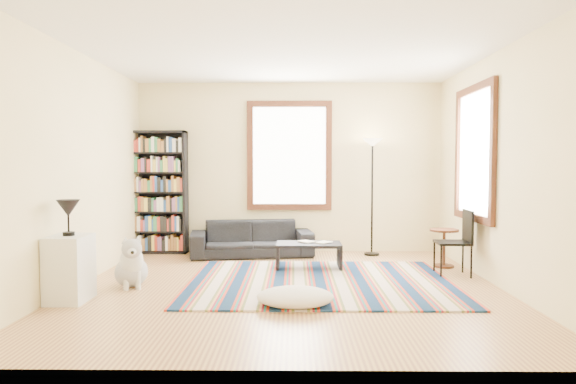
{
  "coord_description": "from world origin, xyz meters",
  "views": [
    {
      "loc": [
        0.07,
        -6.03,
        1.44
      ],
      "look_at": [
        0.0,
        0.5,
        1.1
      ],
      "focal_mm": 32.0,
      "sensor_mm": 36.0,
      "label": 1
    }
  ],
  "objects_px": {
    "side_table": "(444,248)",
    "white_cabinet": "(69,268)",
    "coffee_table": "(309,256)",
    "folding_chair": "(453,243)",
    "floor_cushion": "(295,297)",
    "sofa": "(252,238)",
    "floor_lamp": "(372,197)",
    "dog": "(131,262)",
    "bookshelf": "(159,192)"
  },
  "relations": [
    {
      "from": "side_table",
      "to": "white_cabinet",
      "type": "xyz_separation_m",
      "value": [
        -4.5,
        -1.88,
        0.08
      ]
    },
    {
      "from": "coffee_table",
      "to": "folding_chair",
      "type": "distance_m",
      "value": 1.93
    },
    {
      "from": "floor_cushion",
      "to": "white_cabinet",
      "type": "bearing_deg",
      "value": 175.74
    },
    {
      "from": "sofa",
      "to": "side_table",
      "type": "bearing_deg",
      "value": -25.14
    },
    {
      "from": "floor_cushion",
      "to": "floor_lamp",
      "type": "xyz_separation_m",
      "value": [
        1.24,
        3.01,
        0.83
      ]
    },
    {
      "from": "floor_lamp",
      "to": "coffee_table",
      "type": "bearing_deg",
      "value": -133.76
    },
    {
      "from": "sofa",
      "to": "folding_chair",
      "type": "distance_m",
      "value": 3.09
    },
    {
      "from": "floor_lamp",
      "to": "side_table",
      "type": "height_order",
      "value": "floor_lamp"
    },
    {
      "from": "side_table",
      "to": "dog",
      "type": "distance_m",
      "value": 4.23
    },
    {
      "from": "folding_chair",
      "to": "white_cabinet",
      "type": "distance_m",
      "value": 4.65
    },
    {
      "from": "coffee_table",
      "to": "side_table",
      "type": "bearing_deg",
      "value": 3.81
    },
    {
      "from": "coffee_table",
      "to": "white_cabinet",
      "type": "xyz_separation_m",
      "value": [
        -2.58,
        -1.75,
        0.17
      ]
    },
    {
      "from": "floor_lamp",
      "to": "side_table",
      "type": "bearing_deg",
      "value": -47.66
    },
    {
      "from": "side_table",
      "to": "dog",
      "type": "relative_size",
      "value": 0.91
    },
    {
      "from": "bookshelf",
      "to": "white_cabinet",
      "type": "relative_size",
      "value": 2.86
    },
    {
      "from": "bookshelf",
      "to": "folding_chair",
      "type": "distance_m",
      "value": 4.63
    },
    {
      "from": "sofa",
      "to": "dog",
      "type": "xyz_separation_m",
      "value": [
        -1.26,
        -2.07,
        0.02
      ]
    },
    {
      "from": "floor_lamp",
      "to": "dog",
      "type": "bearing_deg",
      "value": -145.68
    },
    {
      "from": "coffee_table",
      "to": "side_table",
      "type": "height_order",
      "value": "side_table"
    },
    {
      "from": "sofa",
      "to": "floor_cushion",
      "type": "bearing_deg",
      "value": -84.84
    },
    {
      "from": "side_table",
      "to": "coffee_table",
      "type": "bearing_deg",
      "value": -176.19
    },
    {
      "from": "sofa",
      "to": "floor_lamp",
      "type": "height_order",
      "value": "floor_lamp"
    },
    {
      "from": "bookshelf",
      "to": "folding_chair",
      "type": "xyz_separation_m",
      "value": [
        4.28,
        -1.68,
        -0.57
      ]
    },
    {
      "from": "floor_lamp",
      "to": "bookshelf",
      "type": "bearing_deg",
      "value": 177.18
    },
    {
      "from": "bookshelf",
      "to": "dog",
      "type": "bearing_deg",
      "value": -83.36
    },
    {
      "from": "coffee_table",
      "to": "floor_cushion",
      "type": "relative_size",
      "value": 1.14
    },
    {
      "from": "floor_cushion",
      "to": "floor_lamp",
      "type": "distance_m",
      "value": 3.36
    },
    {
      "from": "bookshelf",
      "to": "white_cabinet",
      "type": "distance_m",
      "value": 3.08
    },
    {
      "from": "coffee_table",
      "to": "dog",
      "type": "relative_size",
      "value": 1.52
    },
    {
      "from": "sofa",
      "to": "floor_cushion",
      "type": "relative_size",
      "value": 2.41
    },
    {
      "from": "bookshelf",
      "to": "coffee_table",
      "type": "bearing_deg",
      "value": -27.55
    },
    {
      "from": "dog",
      "to": "folding_chair",
      "type": "bearing_deg",
      "value": -10.77
    },
    {
      "from": "folding_chair",
      "to": "white_cabinet",
      "type": "xyz_separation_m",
      "value": [
        -4.45,
        -1.33,
        -0.08
      ]
    },
    {
      "from": "coffee_table",
      "to": "folding_chair",
      "type": "height_order",
      "value": "folding_chair"
    },
    {
      "from": "folding_chair",
      "to": "dog",
      "type": "distance_m",
      "value": 4.06
    },
    {
      "from": "coffee_table",
      "to": "floor_lamp",
      "type": "xyz_separation_m",
      "value": [
        1.04,
        1.09,
        0.75
      ]
    },
    {
      "from": "folding_chair",
      "to": "side_table",
      "type": "bearing_deg",
      "value": 86.38
    },
    {
      "from": "floor_cushion",
      "to": "side_table",
      "type": "bearing_deg",
      "value": 44.22
    },
    {
      "from": "bookshelf",
      "to": "white_cabinet",
      "type": "height_order",
      "value": "bookshelf"
    },
    {
      "from": "bookshelf",
      "to": "floor_cushion",
      "type": "bearing_deg",
      "value": -55.14
    },
    {
      "from": "coffee_table",
      "to": "side_table",
      "type": "distance_m",
      "value": 1.92
    },
    {
      "from": "bookshelf",
      "to": "side_table",
      "type": "bearing_deg",
      "value": -14.63
    },
    {
      "from": "sofa",
      "to": "dog",
      "type": "bearing_deg",
      "value": -129.4
    },
    {
      "from": "coffee_table",
      "to": "white_cabinet",
      "type": "relative_size",
      "value": 1.29
    },
    {
      "from": "side_table",
      "to": "dog",
      "type": "height_order",
      "value": "dog"
    },
    {
      "from": "sofa",
      "to": "white_cabinet",
      "type": "bearing_deg",
      "value": -129.97
    },
    {
      "from": "sofa",
      "to": "white_cabinet",
      "type": "height_order",
      "value": "white_cabinet"
    },
    {
      "from": "floor_lamp",
      "to": "white_cabinet",
      "type": "distance_m",
      "value": 4.64
    },
    {
      "from": "coffee_table",
      "to": "side_table",
      "type": "xyz_separation_m",
      "value": [
        1.92,
        0.13,
        0.09
      ]
    },
    {
      "from": "floor_cushion",
      "to": "folding_chair",
      "type": "distance_m",
      "value": 2.58
    }
  ]
}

